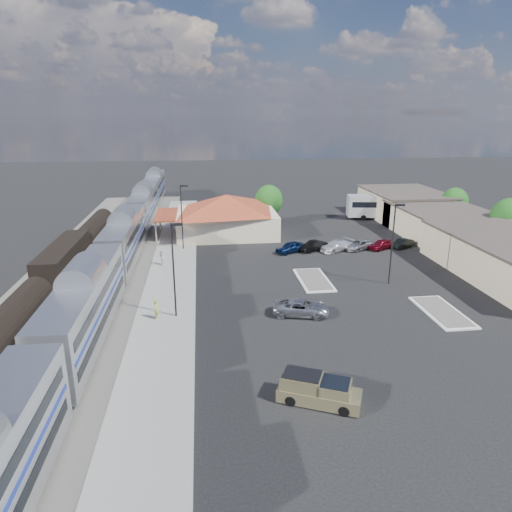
{
  "coord_description": "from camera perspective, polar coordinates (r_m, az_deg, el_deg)",
  "views": [
    {
      "loc": [
        -8.32,
        -45.18,
        18.14
      ],
      "look_at": [
        -2.44,
        3.14,
        2.8
      ],
      "focal_mm": 32.0,
      "sensor_mm": 36.0,
      "label": 1
    }
  ],
  "objects": [
    {
      "name": "suv",
      "position": [
        43.03,
        5.67,
        -6.46
      ],
      "size": [
        5.71,
        3.62,
        1.47
      ],
      "primitive_type": "imported",
      "rotation": [
        0.0,
        0.0,
        1.33
      ],
      "color": "#A3A4AB",
      "rests_on": "ground"
    },
    {
      "name": "buildings_east",
      "position": [
        71.46,
        23.86,
        3.15
      ],
      "size": [
        14.4,
        51.4,
        4.8
      ],
      "color": "#C6B28C",
      "rests_on": "ground"
    },
    {
      "name": "lamp_plat_s",
      "position": [
        41.3,
        -10.18,
        -0.85
      ],
      "size": [
        1.08,
        0.25,
        9.0
      ],
      "color": "black",
      "rests_on": "ground"
    },
    {
      "name": "coach_bus",
      "position": [
        84.3,
        15.83,
        6.09
      ],
      "size": [
        13.42,
        4.78,
        4.22
      ],
      "rotation": [
        0.0,
        0.0,
        1.42
      ],
      "color": "silver",
      "rests_on": "ground"
    },
    {
      "name": "tree_east_b",
      "position": [
        72.49,
        29.05,
        4.21
      ],
      "size": [
        4.94,
        4.94,
        6.96
      ],
      "color": "#382314",
      "rests_on": "ground"
    },
    {
      "name": "tree_depot",
      "position": [
        77.33,
        1.6,
        6.97
      ],
      "size": [
        4.71,
        4.71,
        6.63
      ],
      "color": "#382314",
      "rests_on": "ground"
    },
    {
      "name": "person_b",
      "position": [
        57.19,
        -11.75,
        -0.19
      ],
      "size": [
        0.94,
        1.08,
        1.89
      ],
      "primitive_type": "imported",
      "rotation": [
        0.0,
        0.0,
        -1.3
      ],
      "color": "white",
      "rests_on": "platform"
    },
    {
      "name": "parked_car_f",
      "position": [
        67.07,
        17.82,
        1.51
      ],
      "size": [
        4.01,
        3.2,
        1.28
      ],
      "primitive_type": "imported",
      "rotation": [
        0.0,
        0.0,
        -1.01
      ],
      "color": "black",
      "rests_on": "ground"
    },
    {
      "name": "platform",
      "position": [
        54.39,
        -10.43,
        -2.19
      ],
      "size": [
        5.5,
        92.0,
        0.18
      ],
      "primitive_type": "cube",
      "color": "gray",
      "rests_on": "ground"
    },
    {
      "name": "person_a",
      "position": [
        42.57,
        -12.31,
        -6.54
      ],
      "size": [
        0.53,
        0.72,
        1.83
      ],
      "primitive_type": "imported",
      "rotation": [
        0.0,
        0.0,
        1.43
      ],
      "color": "#B7CC3F",
      "rests_on": "platform"
    },
    {
      "name": "pickup_truck",
      "position": [
        31.15,
        7.95,
        -16.35
      ],
      "size": [
        5.68,
        4.01,
        1.85
      ],
      "rotation": [
        0.0,
        0.0,
        1.14
      ],
      "color": "#9B8F5F",
      "rests_on": "ground"
    },
    {
      "name": "traffic_island_south",
      "position": [
        51.99,
        7.22,
        -2.95
      ],
      "size": [
        3.3,
        7.5,
        0.21
      ],
      "color": "silver",
      "rests_on": "ground"
    },
    {
      "name": "parked_car_e",
      "position": [
        65.53,
        15.38,
        1.41
      ],
      "size": [
        4.32,
        3.33,
        1.37
      ],
      "primitive_type": "imported",
      "rotation": [
        0.0,
        0.0,
        -1.08
      ],
      "color": "maroon",
      "rests_on": "ground"
    },
    {
      "name": "station_depot",
      "position": [
        70.89,
        -3.76,
        5.23
      ],
      "size": [
        18.35,
        12.24,
        6.2
      ],
      "color": "beige",
      "rests_on": "ground"
    },
    {
      "name": "parked_car_a",
      "position": [
        61.86,
        4.33,
        1.11
      ],
      "size": [
        4.67,
        3.57,
        1.48
      ],
      "primitive_type": "imported",
      "rotation": [
        0.0,
        0.0,
        -1.09
      ],
      "color": "#0D1E43",
      "rests_on": "ground"
    },
    {
      "name": "passenger_train",
      "position": [
        59.42,
        -16.08,
        1.9
      ],
      "size": [
        3.0,
        104.0,
        5.55
      ],
      "color": "silver",
      "rests_on": "ground"
    },
    {
      "name": "freight_cars",
      "position": [
        56.02,
        -22.86,
        -0.75
      ],
      "size": [
        2.8,
        46.0,
        4.0
      ],
      "color": "black",
      "rests_on": "ground"
    },
    {
      "name": "railbed",
      "position": [
        57.58,
        -19.29,
        -1.83
      ],
      "size": [
        16.0,
        100.0,
        0.12
      ],
      "primitive_type": "cube",
      "color": "#4C4944",
      "rests_on": "ground"
    },
    {
      "name": "parked_car_c",
      "position": [
        63.39,
        10.02,
        1.29
      ],
      "size": [
        5.42,
        4.3,
        1.47
      ],
      "primitive_type": "imported",
      "rotation": [
        0.0,
        0.0,
        -1.05
      ],
      "color": "silver",
      "rests_on": "ground"
    },
    {
      "name": "tree_east_c",
      "position": [
        84.05,
        23.56,
        6.19
      ],
      "size": [
        4.41,
        4.41,
        6.21
      ],
      "color": "#382314",
      "rests_on": "ground"
    },
    {
      "name": "parked_car_d",
      "position": [
        64.68,
        12.66,
        1.38
      ],
      "size": [
        5.18,
        4.34,
        1.32
      ],
      "primitive_type": "imported",
      "rotation": [
        0.0,
        0.0,
        -1.02
      ],
      "color": "#989AA0",
      "rests_on": "ground"
    },
    {
      "name": "parked_car_b",
      "position": [
        62.84,
        7.14,
        1.24
      ],
      "size": [
        4.45,
        3.36,
        1.41
      ],
      "primitive_type": "imported",
      "rotation": [
        0.0,
        0.0,
        -1.07
      ],
      "color": "black",
      "rests_on": "ground"
    },
    {
      "name": "lamp_plat_n",
      "position": [
        62.56,
        -9.2,
        5.46
      ],
      "size": [
        1.08,
        0.25,
        9.0
      ],
      "color": "black",
      "rests_on": "ground"
    },
    {
      "name": "traffic_island_north",
      "position": [
        46.97,
        22.24,
        -6.48
      ],
      "size": [
        3.3,
        7.5,
        0.21
      ],
      "color": "silver",
      "rests_on": "ground"
    },
    {
      "name": "ground",
      "position": [
        49.39,
        3.26,
        -4.08
      ],
      "size": [
        280.0,
        280.0,
        0.0
      ],
      "primitive_type": "plane",
      "color": "black",
      "rests_on": "ground"
    },
    {
      "name": "lamp_lot",
      "position": [
        51.21,
        16.82,
        2.25
      ],
      "size": [
        1.08,
        0.25,
        9.0
      ],
      "color": "black",
      "rests_on": "ground"
    }
  ]
}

